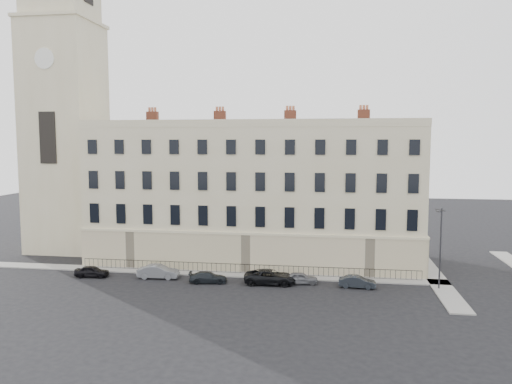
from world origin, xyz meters
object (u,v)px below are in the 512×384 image
car_c (208,277)px  car_d (270,277)px  car_b (158,272)px  car_f (357,282)px  streetlamp (440,245)px  car_e (301,278)px  car_a (92,271)px

car_c → car_d: size_ratio=0.74×
car_b → car_f: (19.41, -0.32, -0.11)m
car_b → streetlamp: 27.00m
car_b → car_c: (5.28, -0.77, -0.14)m
car_e → car_b: bearing=83.6°
car_f → streetlamp: bearing=-82.1°
car_b → car_e: size_ratio=1.24×
car_c → car_f: size_ratio=1.08×
car_a → car_d: size_ratio=0.68×
car_f → streetlamp: 8.22m
car_f → car_c: bearing=95.9°
car_c → car_d: 5.97m
car_e → car_f: 5.32m
car_d → streetlamp: bearing=-90.4°
car_c → car_d: (5.95, 0.47, 0.15)m
car_a → car_f: (26.17, 0.20, -0.01)m
car_e → car_c: bearing=89.0°
car_c → car_f: car_f is taller
car_b → streetlamp: size_ratio=0.54×
car_b → car_c: 5.34m
car_b → car_f: car_b is taller
car_b → car_d: 11.24m
car_b → car_c: car_b is taller
car_b → streetlamp: (26.77, 0.18, 3.51)m
car_b → car_c: size_ratio=1.11×
car_a → streetlamp: streetlamp is taller
streetlamp → car_c: bearing=159.0°
car_b → car_f: size_ratio=1.19×
car_a → car_b: size_ratio=0.83×
car_b → car_f: 19.41m
car_f → car_a: bearing=94.5°
car_a → streetlamp: 33.73m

